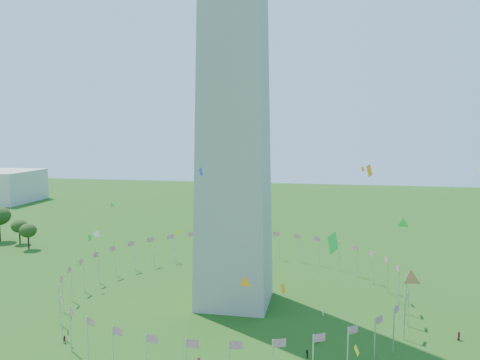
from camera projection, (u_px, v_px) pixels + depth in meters
name	position (u px, v px, depth m)	size (l,w,h in m)	color
flag_ring	(235.00, 284.00, 114.06)	(80.24, 80.24, 9.00)	silver
kites_aloft	(281.00, 251.00, 80.90)	(88.06, 72.02, 33.24)	orange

